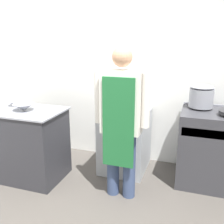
# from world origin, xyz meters

# --- Properties ---
(wall_back) EXTENTS (8.00, 0.05, 2.70)m
(wall_back) POSITION_xyz_m (0.00, 1.77, 1.35)
(wall_back) COLOR white
(wall_back) RESTS_ON ground_plane
(prep_counter) EXTENTS (1.09, 0.65, 0.91)m
(prep_counter) POSITION_xyz_m (-1.07, 0.76, 0.45)
(prep_counter) COLOR #2D2D33
(prep_counter) RESTS_ON ground_plane
(stove) EXTENTS (0.77, 0.65, 0.94)m
(stove) POSITION_xyz_m (1.23, 1.36, 0.46)
(stove) COLOR #38383D
(stove) RESTS_ON ground_plane
(fridge_unit) EXTENTS (0.59, 0.67, 0.82)m
(fridge_unit) POSITION_xyz_m (0.13, 1.38, 0.41)
(fridge_unit) COLOR #A8ADB2
(fridge_unit) RESTS_ON ground_plane
(person_cook) EXTENTS (0.60, 0.24, 1.69)m
(person_cook) POSITION_xyz_m (0.26, 0.74, 0.95)
(person_cook) COLOR #38476B
(person_cook) RESTS_ON ground_plane
(mixing_bowl) EXTENTS (0.26, 0.26, 0.08)m
(mixing_bowl) POSITION_xyz_m (-0.99, 0.75, 0.95)
(mixing_bowl) COLOR gray
(mixing_bowl) RESTS_ON prep_counter
(small_bowl) EXTENTS (0.17, 0.17, 0.06)m
(small_bowl) POSITION_xyz_m (-1.25, 0.91, 0.93)
(small_bowl) COLOR gray
(small_bowl) RESTS_ON prep_counter
(stock_pot) EXTENTS (0.29, 0.29, 0.27)m
(stock_pot) POSITION_xyz_m (1.06, 1.48, 1.08)
(stock_pot) COLOR gray
(stock_pot) RESTS_ON stove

